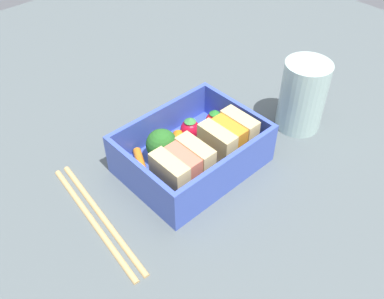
{
  "coord_description": "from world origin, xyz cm",
  "views": [
    {
      "loc": [
        26.54,
        28.53,
        38.68
      ],
      "look_at": [
        0.0,
        0.0,
        2.7
      ],
      "focal_mm": 40.0,
      "sensor_mm": 36.0,
      "label": 1
    }
  ],
  "objects_px": {
    "strawberry_far_left": "(214,120)",
    "carrot_stick_far_left": "(176,145)",
    "carrot_stick_left": "(141,164)",
    "strawberry_left": "(190,128)",
    "sandwich_left": "(228,139)",
    "sandwich_center_left": "(183,169)",
    "drinking_glass": "(303,96)",
    "chopstick_pair": "(97,217)",
    "broccoli_floret": "(162,145)"
  },
  "relations": [
    {
      "from": "chopstick_pair",
      "to": "strawberry_far_left",
      "type": "bearing_deg",
      "value": -175.91
    },
    {
      "from": "sandwich_left",
      "to": "carrot_stick_left",
      "type": "xyz_separation_m",
      "value": [
        0.09,
        -0.06,
        -0.02
      ]
    },
    {
      "from": "carrot_stick_far_left",
      "to": "carrot_stick_left",
      "type": "bearing_deg",
      "value": -6.85
    },
    {
      "from": "sandwich_left",
      "to": "sandwich_center_left",
      "type": "distance_m",
      "value": 0.08
    },
    {
      "from": "strawberry_left",
      "to": "carrot_stick_far_left",
      "type": "distance_m",
      "value": 0.03
    },
    {
      "from": "strawberry_far_left",
      "to": "broccoli_floret",
      "type": "height_order",
      "value": "broccoli_floret"
    },
    {
      "from": "strawberry_left",
      "to": "chopstick_pair",
      "type": "bearing_deg",
      "value": 7.92
    },
    {
      "from": "strawberry_far_left",
      "to": "carrot_stick_left",
      "type": "bearing_deg",
      "value": -4.02
    },
    {
      "from": "strawberry_left",
      "to": "drinking_glass",
      "type": "distance_m",
      "value": 0.16
    },
    {
      "from": "sandwich_center_left",
      "to": "drinking_glass",
      "type": "relative_size",
      "value": 0.6
    },
    {
      "from": "strawberry_far_left",
      "to": "chopstick_pair",
      "type": "bearing_deg",
      "value": 4.09
    },
    {
      "from": "sandwich_center_left",
      "to": "sandwich_left",
      "type": "bearing_deg",
      "value": 180.0
    },
    {
      "from": "chopstick_pair",
      "to": "broccoli_floret",
      "type": "bearing_deg",
      "value": -172.88
    },
    {
      "from": "strawberry_left",
      "to": "drinking_glass",
      "type": "bearing_deg",
      "value": 152.08
    },
    {
      "from": "drinking_glass",
      "to": "sandwich_center_left",
      "type": "bearing_deg",
      "value": -4.65
    },
    {
      "from": "sandwich_left",
      "to": "carrot_stick_left",
      "type": "relative_size",
      "value": 1.2
    },
    {
      "from": "carrot_stick_left",
      "to": "strawberry_left",
      "type": "bearing_deg",
      "value": -179.96
    },
    {
      "from": "carrot_stick_left",
      "to": "carrot_stick_far_left",
      "type": "bearing_deg",
      "value": 173.15
    },
    {
      "from": "sandwich_left",
      "to": "broccoli_floret",
      "type": "relative_size",
      "value": 1.29
    },
    {
      "from": "strawberry_far_left",
      "to": "carrot_stick_far_left",
      "type": "height_order",
      "value": "strawberry_far_left"
    },
    {
      "from": "carrot_stick_left",
      "to": "sandwich_left",
      "type": "bearing_deg",
      "value": 148.84
    },
    {
      "from": "carrot_stick_far_left",
      "to": "carrot_stick_left",
      "type": "xyz_separation_m",
      "value": [
        0.05,
        -0.01,
        -0.0
      ]
    },
    {
      "from": "sandwich_center_left",
      "to": "carrot_stick_far_left",
      "type": "xyz_separation_m",
      "value": [
        -0.03,
        -0.05,
        -0.02
      ]
    },
    {
      "from": "sandwich_center_left",
      "to": "broccoli_floret",
      "type": "height_order",
      "value": "sandwich_center_left"
    },
    {
      "from": "carrot_stick_far_left",
      "to": "carrot_stick_left",
      "type": "distance_m",
      "value": 0.05
    },
    {
      "from": "sandwich_left",
      "to": "broccoli_floret",
      "type": "bearing_deg",
      "value": -35.5
    },
    {
      "from": "chopstick_pair",
      "to": "drinking_glass",
      "type": "distance_m",
      "value": 0.31
    },
    {
      "from": "chopstick_pair",
      "to": "drinking_glass",
      "type": "relative_size",
      "value": 1.95
    },
    {
      "from": "strawberry_far_left",
      "to": "sandwich_center_left",
      "type": "bearing_deg",
      "value": 25.66
    },
    {
      "from": "carrot_stick_far_left",
      "to": "chopstick_pair",
      "type": "height_order",
      "value": "carrot_stick_far_left"
    },
    {
      "from": "carrot_stick_far_left",
      "to": "sandwich_left",
      "type": "bearing_deg",
      "value": 129.34
    },
    {
      "from": "strawberry_left",
      "to": "carrot_stick_far_left",
      "type": "xyz_separation_m",
      "value": [
        0.03,
        0.01,
        -0.01
      ]
    },
    {
      "from": "strawberry_left",
      "to": "broccoli_floret",
      "type": "height_order",
      "value": "broccoli_floret"
    },
    {
      "from": "strawberry_far_left",
      "to": "drinking_glass",
      "type": "xyz_separation_m",
      "value": [
        -0.1,
        0.07,
        0.02
      ]
    },
    {
      "from": "sandwich_center_left",
      "to": "chopstick_pair",
      "type": "distance_m",
      "value": 0.11
    },
    {
      "from": "strawberry_far_left",
      "to": "drinking_glass",
      "type": "height_order",
      "value": "drinking_glass"
    },
    {
      "from": "strawberry_far_left",
      "to": "carrot_stick_far_left",
      "type": "xyz_separation_m",
      "value": [
        0.07,
        -0.0,
        -0.01
      ]
    },
    {
      "from": "broccoli_floret",
      "to": "carrot_stick_left",
      "type": "xyz_separation_m",
      "value": [
        0.03,
        -0.01,
        -0.02
      ]
    },
    {
      "from": "carrot_stick_left",
      "to": "drinking_glass",
      "type": "distance_m",
      "value": 0.24
    },
    {
      "from": "sandwich_center_left",
      "to": "carrot_stick_left",
      "type": "bearing_deg",
      "value": -71.65
    },
    {
      "from": "carrot_stick_far_left",
      "to": "drinking_glass",
      "type": "bearing_deg",
      "value": 158.36
    },
    {
      "from": "strawberry_left",
      "to": "chopstick_pair",
      "type": "distance_m",
      "value": 0.17
    },
    {
      "from": "sandwich_left",
      "to": "drinking_glass",
      "type": "distance_m",
      "value": 0.13
    },
    {
      "from": "strawberry_far_left",
      "to": "carrot_stick_far_left",
      "type": "bearing_deg",
      "value": -1.79
    },
    {
      "from": "broccoli_floret",
      "to": "chopstick_pair",
      "type": "height_order",
      "value": "broccoli_floret"
    },
    {
      "from": "carrot_stick_far_left",
      "to": "strawberry_left",
      "type": "bearing_deg",
      "value": -168.18
    },
    {
      "from": "carrot_stick_left",
      "to": "chopstick_pair",
      "type": "bearing_deg",
      "value": 15.67
    },
    {
      "from": "sandwich_left",
      "to": "drinking_glass",
      "type": "xyz_separation_m",
      "value": [
        -0.13,
        0.02,
        0.01
      ]
    },
    {
      "from": "sandwich_center_left",
      "to": "chopstick_pair",
      "type": "xyz_separation_m",
      "value": [
        0.1,
        -0.03,
        -0.03
      ]
    },
    {
      "from": "strawberry_far_left",
      "to": "chopstick_pair",
      "type": "distance_m",
      "value": 0.2
    }
  ]
}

